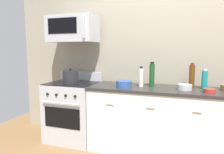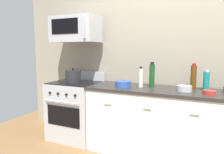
{
  "view_description": "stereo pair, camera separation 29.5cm",
  "coord_description": "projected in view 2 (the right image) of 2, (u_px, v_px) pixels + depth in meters",
  "views": [
    {
      "loc": [
        0.08,
        -2.82,
        1.43
      ],
      "look_at": [
        -0.87,
        -0.05,
        1.05
      ],
      "focal_mm": 33.08,
      "sensor_mm": 36.0,
      "label": 1
    },
    {
      "loc": [
        0.36,
        -2.71,
        1.43
      ],
      "look_at": [
        -0.87,
        -0.05,
        1.05
      ],
      "focal_mm": 33.08,
      "sensor_mm": 36.0,
      "label": 2
    }
  ],
  "objects": [
    {
      "name": "range_oven",
      "position": [
        76.0,
        109.0,
        3.35
      ],
      "size": [
        0.76,
        0.69,
        1.07
      ],
      "color": "#B7BABF",
      "rests_on": "ground_plane"
    },
    {
      "name": "microwave",
      "position": [
        76.0,
        29.0,
        3.23
      ],
      "size": [
        0.74,
        0.44,
        0.4
      ],
      "color": "#B7BABF"
    },
    {
      "name": "bottle_vinegar_white",
      "position": [
        141.0,
        77.0,
        2.83
      ],
      "size": [
        0.06,
        0.06,
        0.28
      ],
      "color": "silver",
      "rests_on": "countertop_slab"
    },
    {
      "name": "bowl_steel_prep",
      "position": [
        184.0,
        88.0,
        2.56
      ],
      "size": [
        0.18,
        0.18,
        0.07
      ],
      "color": "#B2B5BA",
      "rests_on": "countertop_slab"
    },
    {
      "name": "bowl_red_small",
      "position": [
        209.0,
        92.0,
        2.36
      ],
      "size": [
        0.14,
        0.14,
        0.05
      ],
      "color": "#B72D28",
      "rests_on": "countertop_slab"
    },
    {
      "name": "counter_unit",
      "position": [
        173.0,
        124.0,
        2.71
      ],
      "size": [
        2.33,
        0.66,
        0.92
      ],
      "color": "white",
      "rests_on": "ground_plane"
    },
    {
      "name": "back_wall",
      "position": [
        180.0,
        56.0,
        2.97
      ],
      "size": [
        5.42,
        0.1,
        2.7
      ],
      "primitive_type": "cube",
      "color": "#9E937F",
      "rests_on": "ground_plane"
    },
    {
      "name": "bottle_wine_amber",
      "position": [
        193.0,
        77.0,
        2.68
      ],
      "size": [
        0.08,
        0.08,
        0.34
      ],
      "color": "#59330F",
      "rests_on": "countertop_slab"
    },
    {
      "name": "bottle_wine_green",
      "position": [
        152.0,
        75.0,
        2.82
      ],
      "size": [
        0.07,
        0.07,
        0.35
      ],
      "color": "#19471E",
      "rests_on": "countertop_slab"
    },
    {
      "name": "bowl_blue_mixing",
      "position": [
        123.0,
        84.0,
        2.83
      ],
      "size": [
        0.21,
        0.21,
        0.09
      ],
      "color": "#2D519E",
      "rests_on": "countertop_slab"
    },
    {
      "name": "stockpot",
      "position": [
        73.0,
        76.0,
        3.23
      ],
      "size": [
        0.24,
        0.24,
        0.23
      ],
      "color": "#262628",
      "rests_on": "range_oven"
    },
    {
      "name": "bottle_sparkling_teal",
      "position": [
        206.0,
        81.0,
        2.58
      ],
      "size": [
        0.08,
        0.08,
        0.26
      ],
      "color": "#197F7A",
      "rests_on": "countertop_slab"
    }
  ]
}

